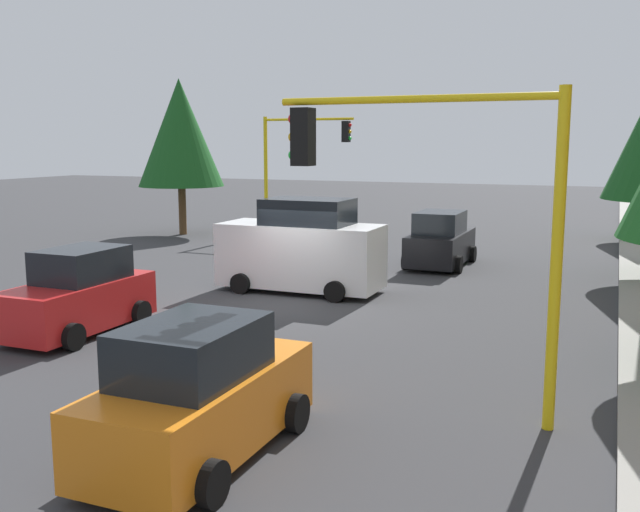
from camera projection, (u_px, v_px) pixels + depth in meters
name	position (u px, v px, depth m)	size (l,w,h in m)	color
ground_plane	(280.00, 306.00, 19.39)	(120.00, 120.00, 0.00)	#353538
traffic_signal_near_left	(435.00, 186.00, 11.21)	(0.36, 4.59, 5.21)	yellow
traffic_signal_far_right	(300.00, 151.00, 33.69)	(0.36, 4.59, 5.61)	yellow
tree_opposite_side	(180.00, 133.00, 33.75)	(4.04, 4.04, 7.37)	brown
delivery_van_white	(302.00, 249.00, 21.11)	(2.22, 4.80, 2.77)	white
car_red	(79.00, 295.00, 16.53)	(3.80, 1.95, 1.98)	red
car_orange	(200.00, 395.00, 9.98)	(3.99, 2.00, 1.98)	orange
car_black	(440.00, 241.00, 25.53)	(4.07, 2.04, 1.98)	black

